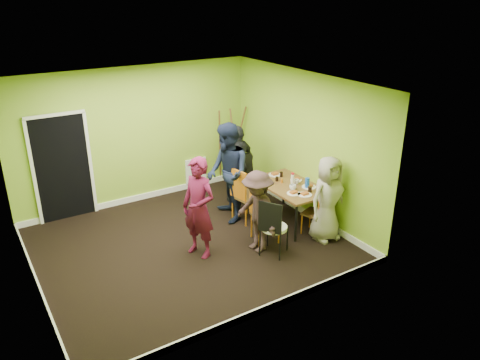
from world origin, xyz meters
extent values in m
plane|color=black|center=(0.00, 0.00, 0.00)|extent=(5.00, 5.00, 0.00)
cube|color=#86B12D|center=(0.00, 2.25, 1.40)|extent=(5.00, 0.04, 2.80)
cube|color=#86B12D|center=(0.00, -2.25, 1.40)|extent=(5.00, 0.04, 2.80)
cube|color=#86B12D|center=(-2.50, 0.00, 1.40)|extent=(0.04, 4.50, 2.80)
cube|color=#86B12D|center=(2.50, 0.00, 1.40)|extent=(0.04, 4.50, 2.80)
cube|color=white|center=(0.00, 0.00, 2.80)|extent=(5.00, 4.50, 0.04)
cube|color=black|center=(-1.50, 2.22, 1.02)|extent=(1.00, 0.05, 2.04)
cube|color=white|center=(1.30, 2.22, 0.40)|extent=(0.50, 0.04, 0.55)
cylinder|color=black|center=(1.66, -0.90, 0.35)|extent=(0.04, 0.04, 0.71)
cylinder|color=black|center=(2.44, -0.90, 0.35)|extent=(0.04, 0.04, 0.71)
cylinder|color=black|center=(1.66, 0.48, 0.35)|extent=(0.04, 0.04, 0.71)
cylinder|color=black|center=(2.44, 0.48, 0.35)|extent=(0.04, 0.04, 0.71)
cube|color=brown|center=(2.05, -0.21, 0.73)|extent=(0.90, 1.50, 0.04)
cylinder|color=orange|center=(1.16, 0.42, 0.25)|extent=(0.03, 0.03, 0.50)
cylinder|color=orange|center=(1.23, 0.04, 0.25)|extent=(0.03, 0.03, 0.50)
cylinder|color=orange|center=(1.53, 0.48, 0.25)|extent=(0.03, 0.03, 0.50)
cylinder|color=orange|center=(1.60, 0.11, 0.25)|extent=(0.03, 0.03, 0.50)
cube|color=brown|center=(1.38, 0.26, 0.50)|extent=(0.52, 0.52, 0.04)
cube|color=orange|center=(1.17, 0.23, 0.80)|extent=(0.11, 0.42, 0.56)
cylinder|color=orange|center=(1.09, -0.36, 0.24)|extent=(0.03, 0.03, 0.49)
cylinder|color=orange|center=(1.01, -0.72, 0.24)|extent=(0.03, 0.03, 0.49)
cylinder|color=orange|center=(1.45, -0.44, 0.24)|extent=(0.03, 0.03, 0.49)
cylinder|color=orange|center=(1.37, -0.80, 0.24)|extent=(0.03, 0.03, 0.49)
cube|color=brown|center=(1.23, -0.58, 0.49)|extent=(0.52, 0.52, 0.04)
cube|color=orange|center=(1.03, -0.54, 0.78)|extent=(0.12, 0.41, 0.54)
cylinder|color=orange|center=(1.98, 1.04, 0.22)|extent=(0.03, 0.03, 0.45)
cylinder|color=orange|center=(1.64, 0.98, 0.22)|extent=(0.03, 0.03, 0.45)
cylinder|color=orange|center=(2.03, 0.70, 0.22)|extent=(0.03, 0.03, 0.45)
cylinder|color=orange|center=(1.70, 0.65, 0.22)|extent=(0.03, 0.03, 0.45)
cube|color=brown|center=(1.84, 0.84, 0.45)|extent=(0.46, 0.46, 0.04)
cube|color=orange|center=(1.81, 1.03, 0.72)|extent=(0.38, 0.09, 0.50)
cylinder|color=orange|center=(2.03, -1.04, 0.20)|extent=(0.02, 0.02, 0.40)
cylinder|color=orange|center=(2.32, -0.93, 0.20)|extent=(0.02, 0.02, 0.40)
cylinder|color=orange|center=(1.92, -0.75, 0.20)|extent=(0.02, 0.02, 0.40)
cylinder|color=orange|center=(2.21, -0.64, 0.20)|extent=(0.02, 0.02, 0.40)
cube|color=brown|center=(2.12, -0.84, 0.40)|extent=(0.46, 0.46, 0.04)
cube|color=orange|center=(2.18, -1.00, 0.65)|extent=(0.33, 0.14, 0.45)
cylinder|color=black|center=(0.85, -0.96, 0.24)|extent=(0.03, 0.03, 0.47)
cylinder|color=black|center=(1.05, -1.26, 0.24)|extent=(0.03, 0.03, 0.47)
cylinder|color=black|center=(1.15, -0.77, 0.24)|extent=(0.03, 0.03, 0.47)
cylinder|color=black|center=(1.35, -1.07, 0.24)|extent=(0.03, 0.03, 0.47)
cylinder|color=white|center=(1.10, -1.02, 0.48)|extent=(0.44, 0.44, 0.05)
cube|color=black|center=(0.93, -1.12, 0.76)|extent=(0.24, 0.35, 0.53)
cylinder|color=brown|center=(1.86, 2.10, 0.88)|extent=(0.25, 0.41, 1.78)
cylinder|color=brown|center=(2.32, 2.10, 0.88)|extent=(0.25, 0.41, 1.78)
cylinder|color=brown|center=(2.09, 1.84, 0.88)|extent=(0.04, 0.40, 1.73)
cube|color=brown|center=(2.09, 2.05, 0.83)|extent=(0.48, 0.04, 0.04)
cylinder|color=white|center=(1.75, 0.25, 0.76)|extent=(0.24, 0.24, 0.01)
cylinder|color=white|center=(1.85, -0.56, 0.76)|extent=(0.25, 0.25, 0.01)
cylinder|color=white|center=(2.10, 0.34, 0.76)|extent=(0.25, 0.25, 0.01)
cylinder|color=white|center=(1.99, -0.71, 0.76)|extent=(0.26, 0.26, 0.01)
cylinder|color=white|center=(2.28, -0.09, 0.76)|extent=(0.22, 0.22, 0.01)
cylinder|color=white|center=(2.28, -0.48, 0.76)|extent=(0.27, 0.27, 0.01)
cylinder|color=white|center=(2.08, -0.24, 0.86)|extent=(0.06, 0.06, 0.22)
cylinder|color=blue|center=(2.23, -0.49, 0.85)|extent=(0.08, 0.08, 0.20)
cylinder|color=orange|center=(1.98, -0.04, 0.79)|extent=(0.04, 0.04, 0.08)
cylinder|color=black|center=(1.95, 0.08, 0.79)|extent=(0.06, 0.06, 0.08)
cylinder|color=black|center=(2.16, 0.21, 0.80)|extent=(0.06, 0.06, 0.10)
cylinder|color=black|center=(2.15, -0.66, 0.80)|extent=(0.07, 0.07, 0.10)
imported|color=white|center=(1.95, -0.41, 0.80)|extent=(0.13, 0.13, 0.10)
imported|color=white|center=(2.18, -0.24, 0.80)|extent=(0.10, 0.10, 0.09)
imported|color=#530E2C|center=(0.04, -0.38, 0.86)|extent=(0.62, 0.74, 1.72)
imported|color=black|center=(1.10, 0.48, 0.95)|extent=(0.93, 1.08, 1.91)
imported|color=#312120|center=(0.93, -0.77, 0.72)|extent=(0.63, 0.98, 1.44)
imported|color=black|center=(1.73, 1.11, 0.82)|extent=(1.04, 0.73, 1.63)
imported|color=gray|center=(2.19, -1.09, 0.77)|extent=(0.77, 0.52, 1.55)
camera|label=1|loc=(-3.05, -6.54, 4.19)|focal=35.00mm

